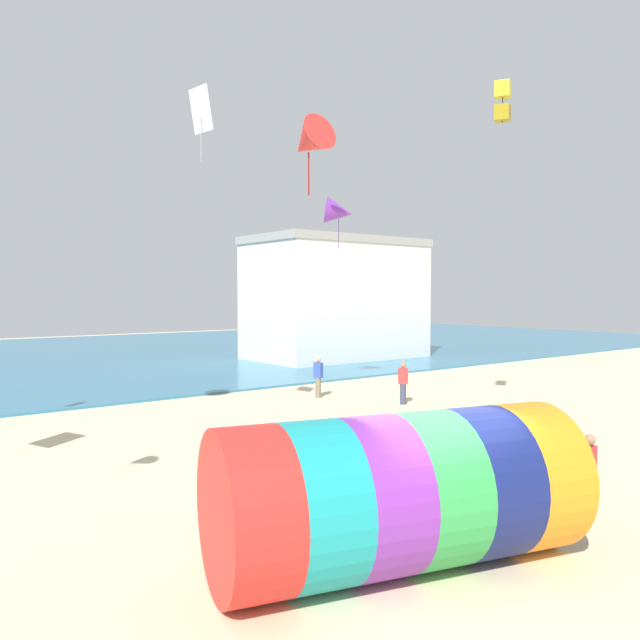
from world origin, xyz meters
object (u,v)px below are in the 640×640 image
Objects in this scene: bystander_near_water at (318,377)px; kite_purple_delta at (339,212)px; giant_inflatable_tube at (399,492)px; bystander_mid_beach at (403,383)px; kite_red_delta at (309,142)px; kite_white_diamond at (201,111)px; kite_yellow_box at (503,101)px; kite_handler at (589,476)px.

kite_purple_delta is at bearing 28.75° from bystander_near_water.
bystander_mid_beach is (10.57, 10.41, -0.38)m from giant_inflatable_tube.
kite_red_delta is at bearing -142.74° from bystander_mid_beach.
kite_white_diamond is at bearing -152.69° from kite_purple_delta.
kite_red_delta is 0.86× the size of bystander_mid_beach.
bystander_mid_beach is (10.60, 8.06, -6.29)m from kite_red_delta.
kite_white_diamond is 1.31× the size of bystander_mid_beach.
giant_inflatable_tube is at bearing -135.44° from bystander_mid_beach.
kite_white_diamond is at bearing 80.33° from giant_inflatable_tube.
kite_purple_delta is 1.33× the size of bystander_near_water.
kite_yellow_box is at bearing -97.50° from bystander_mid_beach.
giant_inflatable_tube is 4.38× the size of kite_red_delta.
bystander_near_water is (8.89, 13.71, -0.35)m from giant_inflatable_tube.
bystander_mid_beach is at bearing 61.06° from kite_handler.
kite_yellow_box is 0.76× the size of bystander_near_water.
kite_purple_delta is at bearing 48.79° from kite_red_delta.
kite_purple_delta is 1.60× the size of kite_red_delta.
bystander_near_water is at bearing 117.08° from bystander_mid_beach.
kite_red_delta is at bearing -102.69° from kite_white_diamond.
kite_red_delta is (-1.74, -7.72, -2.65)m from kite_white_diamond.
kite_white_diamond is at bearing 150.45° from kite_yellow_box.
bystander_mid_beach is at bearing -62.92° from bystander_near_water.
kite_red_delta reaches higher than kite_handler.
kite_white_diamond is (-9.16, -4.73, 1.77)m from kite_purple_delta.
bystander_near_water is at bearing 97.07° from kite_yellow_box.
kite_white_diamond is 12.00m from bystander_near_water.
kite_yellow_box is (-0.96, -9.38, 2.44)m from kite_purple_delta.
giant_inflatable_tube is 3.78× the size of bystander_mid_beach.
kite_yellow_box is (5.48, 6.11, 9.62)m from kite_handler.
kite_yellow_box reaches higher than kite_purple_delta.
bystander_near_water is (8.91, 11.36, -6.25)m from kite_red_delta.
kite_purple_delta is at bearing 86.04° from bystander_mid_beach.
kite_handler is at bearing -8.81° from giant_inflatable_tube.
kite_white_diamond is at bearing -153.09° from bystander_near_water.
kite_handler is 0.96× the size of bystander_near_water.
kite_handler is 1.26× the size of kite_yellow_box.
kite_red_delta is at bearing 90.52° from giant_inflatable_tube.
kite_red_delta is (-9.94, -3.07, -3.32)m from kite_yellow_box.
bystander_mid_beach reaches higher than kite_handler.
kite_handler is at bearing -107.19° from bystander_near_water.
kite_white_diamond is 12.59m from bystander_mid_beach.
kite_handler is at bearing -34.28° from kite_red_delta.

